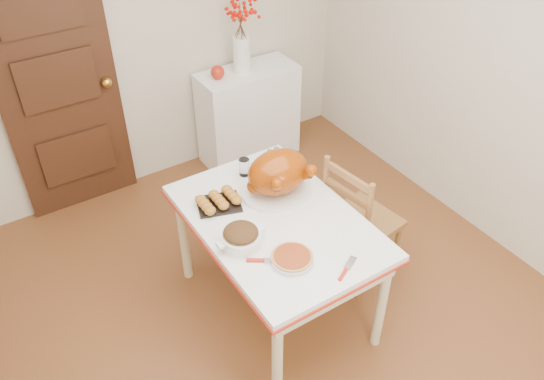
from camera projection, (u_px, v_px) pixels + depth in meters
floor at (289, 321)px, 3.62m from camera, size 3.50×4.00×0.00m
wall_back at (144, 35)px, 4.17m from camera, size 3.50×0.00×2.50m
wall_right at (516, 81)px, 3.59m from camera, size 0.00×4.00×2.50m
door_back at (58, 87)px, 3.98m from camera, size 0.85×0.06×2.06m
sideboard at (249, 115)px, 4.86m from camera, size 0.85×0.38×0.85m
kitchen_table at (276, 266)px, 3.47m from camera, size 0.90×1.31×0.78m
chair_oak at (362, 218)px, 3.68m from camera, size 0.48×0.48×0.97m
berry_vase at (241, 35)px, 4.38m from camera, size 0.33×0.33×0.63m
apple at (217, 72)px, 4.44m from camera, size 0.11×0.11×0.11m
turkey_platter at (278, 174)px, 3.33m from camera, size 0.55×0.50×0.29m
pumpkin_pie at (292, 257)px, 2.95m from camera, size 0.29×0.29×0.05m
stuffing_dish at (241, 237)px, 3.03m from camera, size 0.35×0.31×0.11m
rolls_tray at (219, 201)px, 3.30m from camera, size 0.30×0.27×0.07m
pie_server at (347, 268)px, 2.91m from camera, size 0.20×0.14×0.01m
carving_knife at (272, 261)px, 2.95m from camera, size 0.26×0.20×0.01m
drinking_glass at (244, 167)px, 3.53m from camera, size 0.09×0.09×0.12m
shaker_pair at (273, 155)px, 3.66m from camera, size 0.10×0.07×0.09m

